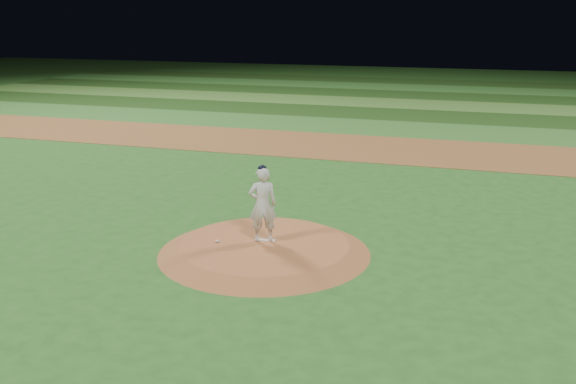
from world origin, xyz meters
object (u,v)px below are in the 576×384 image
Objects in this scene: pitchers_mound at (264,248)px; rosin_bag at (217,241)px; pitcher_on_mound at (263,204)px; pitching_rubber at (265,240)px.

rosin_bag reaches higher than pitchers_mound.
pitcher_on_mound reaches higher than pitchers_mound.
pitcher_on_mound is (-0.04, -0.04, 0.99)m from pitching_rubber.
rosin_bag is 1.54m from pitcher_on_mound.
pitching_rubber is 0.99m from pitcher_on_mound.
pitcher_on_mound reaches higher than pitching_rubber.
pitching_rubber is at bearing 23.40° from rosin_bag.
pitcher_on_mound reaches higher than rosin_bag.
pitchers_mound is 10.27× the size of pitching_rubber.
rosin_bag is (-1.20, -0.29, 0.16)m from pitchers_mound.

